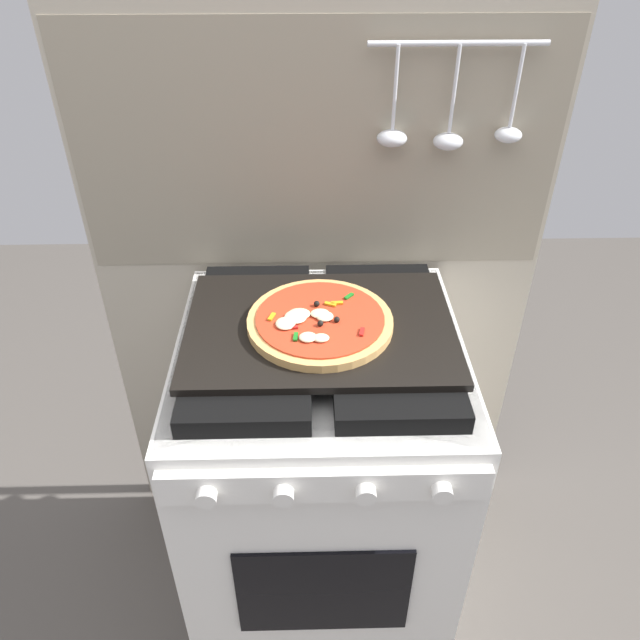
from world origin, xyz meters
TOP-DOWN VIEW (x-y plane):
  - ground_plane at (0.00, 0.00)m, footprint 4.00×4.00m
  - kitchen_backsplash at (0.00, 0.33)m, footprint 1.10×0.09m
  - stove at (-0.00, -0.00)m, footprint 0.60×0.64m
  - baking_tray at (0.00, 0.00)m, footprint 0.54×0.38m
  - pizza_left at (-0.00, -0.01)m, footprint 0.29×0.29m

SIDE VIEW (x-z plane):
  - ground_plane at x=0.00m, z-range 0.00..0.00m
  - stove at x=0.00m, z-range 0.00..0.90m
  - kitchen_backsplash at x=0.00m, z-range 0.01..1.56m
  - baking_tray at x=0.00m, z-range 0.90..0.92m
  - pizza_left at x=0.00m, z-range 0.91..0.94m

